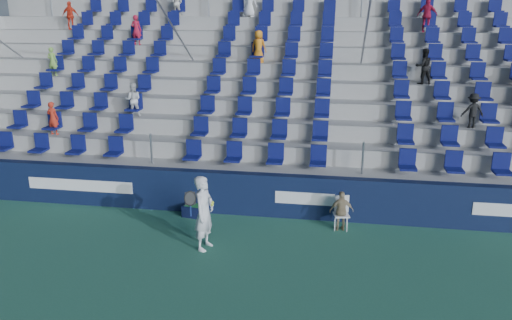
{
  "coord_description": "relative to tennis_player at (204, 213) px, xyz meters",
  "views": [
    {
      "loc": [
        2.22,
        -9.6,
        5.53
      ],
      "look_at": [
        0.2,
        2.8,
        1.7
      ],
      "focal_mm": 35.0,
      "sensor_mm": 36.0,
      "label": 1
    }
  ],
  "objects": [
    {
      "name": "sponsor_wall",
      "position": [
        0.74,
        2.22,
        -0.31
      ],
      "size": [
        24.0,
        0.32,
        1.2
      ],
      "color": "#0F1938",
      "rests_on": "ground"
    },
    {
      "name": "ball_bin",
      "position": [
        -0.8,
        1.82,
        -0.73
      ],
      "size": [
        0.64,
        0.47,
        0.33
      ],
      "color": "#0E1435",
      "rests_on": "ground"
    },
    {
      "name": "line_judge_chair",
      "position": [
        3.22,
        1.71,
        -0.42
      ],
      "size": [
        0.45,
        0.47,
        0.87
      ],
      "color": "white",
      "rests_on": "ground"
    },
    {
      "name": "grandstand",
      "position": [
        0.73,
        7.31,
        1.22
      ],
      "size": [
        24.0,
        8.17,
        6.63
      ],
      "color": "#9D9D98",
      "rests_on": "ground"
    },
    {
      "name": "tennis_player",
      "position": [
        0.0,
        0.0,
        0.0
      ],
      "size": [
        0.69,
        0.74,
        1.82
      ],
      "color": "silver",
      "rests_on": "ground"
    },
    {
      "name": "line_judge",
      "position": [
        3.22,
        1.57,
        -0.38
      ],
      "size": [
        0.65,
        0.35,
        1.06
      ],
      "primitive_type": "imported",
      "rotation": [
        0.0,
        0.0,
        3.3
      ],
      "color": "tan",
      "rests_on": "ground"
    },
    {
      "name": "ground",
      "position": [
        0.73,
        -0.93,
        -0.91
      ],
      "size": [
        70.0,
        70.0,
        0.0
      ],
      "primitive_type": "plane",
      "color": "#2D6951",
      "rests_on": "ground"
    }
  ]
}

